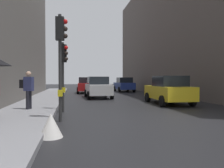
# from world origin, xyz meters

# --- Properties ---
(ground_plane) EXTENTS (120.00, 120.00, 0.00)m
(ground_plane) POSITION_xyz_m (0.00, 0.00, 0.00)
(ground_plane) COLOR black
(sidewalk_kerb) EXTENTS (2.57, 40.00, 0.16)m
(sidewalk_kerb) POSITION_xyz_m (-6.07, 6.00, 0.08)
(sidewalk_kerb) COLOR gray
(sidewalk_kerb) RESTS_ON ground
(building_facade_right) EXTENTS (12.00, 31.94, 13.59)m
(building_facade_right) POSITION_xyz_m (10.79, 13.99, 6.80)
(building_facade_right) COLOR #5B514C
(building_facade_right) RESTS_ON ground
(traffic_light_near_left) EXTENTS (0.44, 0.26, 3.92)m
(traffic_light_near_left) POSITION_xyz_m (-4.46, 0.30, 2.70)
(traffic_light_near_left) COLOR #2D2D2D
(traffic_light_near_left) RESTS_ON ground
(traffic_light_near_right) EXTENTS (0.44, 0.37, 3.30)m
(traffic_light_near_right) POSITION_xyz_m (-4.47, 2.66, 2.27)
(traffic_light_near_right) COLOR #2D2D2D
(traffic_light_near_right) RESTS_ON ground
(car_green_estate) EXTENTS (2.24, 4.31, 1.76)m
(car_green_estate) POSITION_xyz_m (-1.86, 22.85, 0.88)
(car_green_estate) COLOR #2D6038
(car_green_estate) RESTS_ON ground
(car_red_sedan) EXTENTS (2.13, 4.26, 1.76)m
(car_red_sedan) POSITION_xyz_m (-2.51, 16.68, 0.88)
(car_red_sedan) COLOR red
(car_red_sedan) RESTS_ON ground
(car_white_compact) EXTENTS (2.09, 4.24, 1.76)m
(car_white_compact) POSITION_xyz_m (-1.94, 10.22, 0.88)
(car_white_compact) COLOR silver
(car_white_compact) RESTS_ON ground
(car_yellow_taxi) EXTENTS (2.12, 4.25, 1.76)m
(car_yellow_taxi) POSITION_xyz_m (1.89, 4.93, 0.88)
(car_yellow_taxi) COLOR yellow
(car_yellow_taxi) RESTS_ON ground
(car_blue_van) EXTENTS (2.07, 4.23, 1.76)m
(car_blue_van) POSITION_xyz_m (2.34, 18.69, 0.88)
(car_blue_van) COLOR navy
(car_blue_van) RESTS_ON ground
(pedestrian_with_grey_backpack) EXTENTS (0.66, 0.45, 1.77)m
(pedestrian_with_grey_backpack) POSITION_xyz_m (-6.10, 2.88, 1.16)
(pedestrian_with_grey_backpack) COLOR black
(pedestrian_with_grey_backpack) RESTS_ON sidewalk_kerb
(warning_sign_triangle) EXTENTS (0.64, 0.64, 0.65)m
(warning_sign_triangle) POSITION_xyz_m (-4.62, -1.89, 0.33)
(warning_sign_triangle) COLOR silver
(warning_sign_triangle) RESTS_ON ground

